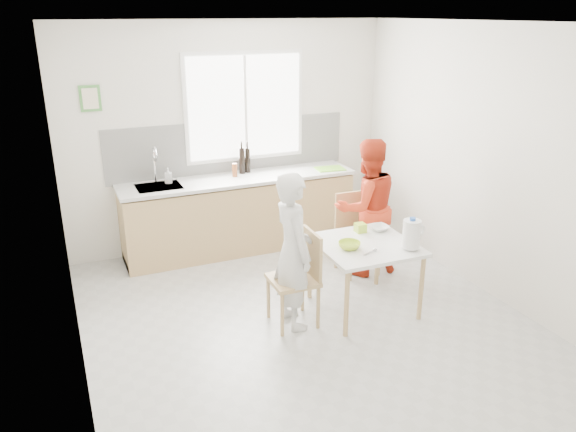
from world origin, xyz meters
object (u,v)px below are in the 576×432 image
(chair_left, at_px, (300,274))
(wine_bottle_b, at_px, (248,160))
(chair_far, at_px, (355,229))
(milk_jug, at_px, (412,233))
(person_red, at_px, (366,207))
(bowl_green, at_px, (349,245))
(wine_bottle_a, at_px, (242,161))
(dining_table, at_px, (365,250))
(bowl_white, at_px, (379,228))
(person_white, at_px, (293,251))

(chair_left, xyz_separation_m, wine_bottle_b, (0.24, 2.06, 0.57))
(chair_far, xyz_separation_m, milk_jug, (-0.05, -1.10, 0.36))
(chair_left, distance_m, person_red, 1.36)
(bowl_green, relative_size, wine_bottle_a, 0.65)
(dining_table, relative_size, chair_left, 1.02)
(bowl_white, relative_size, wine_bottle_b, 0.65)
(chair_far, bearing_deg, bowl_green, -122.37)
(person_red, bearing_deg, person_white, 31.95)
(dining_table, bearing_deg, bowl_green, -167.15)
(bowl_green, bearing_deg, milk_jug, -24.86)
(chair_far, relative_size, wine_bottle_a, 2.80)
(bowl_green, bearing_deg, bowl_white, 29.77)
(person_red, xyz_separation_m, milk_jug, (-0.13, -1.01, 0.09))
(dining_table, height_order, bowl_white, bowl_white)
(dining_table, distance_m, bowl_white, 0.40)
(chair_far, relative_size, person_red, 0.59)
(chair_left, height_order, milk_jug, milk_jug)
(bowl_white, relative_size, wine_bottle_a, 0.61)
(milk_jug, bearing_deg, bowl_white, 92.64)
(chair_left, distance_m, chair_far, 1.32)
(wine_bottle_b, bearing_deg, bowl_white, -67.65)
(chair_far, bearing_deg, bowl_white, -95.03)
(bowl_white, bearing_deg, chair_far, 83.78)
(person_white, xyz_separation_m, wine_bottle_a, (0.22, 2.03, 0.34))
(person_white, relative_size, bowl_green, 7.06)
(wine_bottle_a, bearing_deg, milk_jug, -69.97)
(dining_table, distance_m, chair_far, 0.90)
(chair_left, height_order, person_red, person_red)
(milk_jug, bearing_deg, chair_left, 164.45)
(chair_far, distance_m, bowl_green, 1.05)
(dining_table, distance_m, bowl_green, 0.23)
(person_red, xyz_separation_m, wine_bottle_b, (-0.89, 1.34, 0.31))
(chair_left, bearing_deg, person_white, -90.00)
(wine_bottle_a, bearing_deg, chair_left, -94.26)
(person_red, bearing_deg, bowl_white, 75.12)
(person_red, distance_m, wine_bottle_b, 1.64)
(dining_table, height_order, wine_bottle_b, wine_bottle_b)
(person_red, height_order, bowl_green, person_red)
(person_white, height_order, bowl_green, person_white)
(chair_left, bearing_deg, person_red, 123.51)
(chair_far, relative_size, wine_bottle_b, 2.98)
(bowl_white, distance_m, milk_jug, 0.55)
(dining_table, xyz_separation_m, bowl_white, (0.31, 0.24, 0.10))
(bowl_green, distance_m, wine_bottle_b, 2.16)
(bowl_green, relative_size, wine_bottle_b, 0.70)
(chair_left, relative_size, person_white, 0.61)
(person_white, xyz_separation_m, bowl_white, (1.05, 0.23, -0.02))
(chair_far, xyz_separation_m, person_red, (0.08, -0.08, 0.27))
(person_red, distance_m, wine_bottle_a, 1.67)
(dining_table, height_order, wine_bottle_a, wine_bottle_a)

